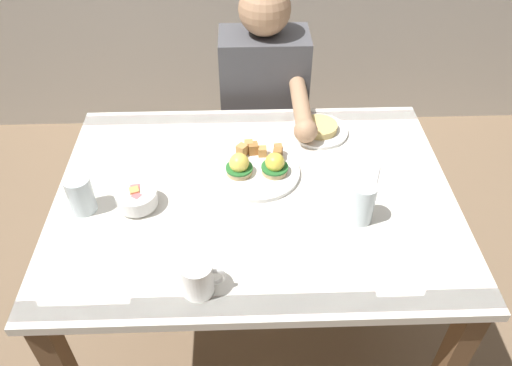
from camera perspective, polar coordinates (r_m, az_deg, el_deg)
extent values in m
plane|color=#7F664C|center=(2.10, -0.11, -16.04)|extent=(6.00, 6.00, 0.00)
cube|color=white|center=(1.54, -0.14, -1.50)|extent=(1.20, 0.90, 0.03)
cube|color=#B23838|center=(1.27, 0.44, -13.63)|extent=(1.20, 0.06, 0.00)
cube|color=#B23838|center=(1.84, -0.53, 7.35)|extent=(1.20, 0.06, 0.00)
cube|color=brown|center=(2.14, -15.33, -1.63)|extent=(0.06, 0.06, 0.71)
cube|color=brown|center=(2.16, 14.28, -0.98)|extent=(0.06, 0.06, 0.71)
cylinder|color=white|center=(1.59, 0.10, 1.24)|extent=(0.27, 0.27, 0.01)
cylinder|color=tan|center=(1.57, -1.90, 1.40)|extent=(0.08, 0.08, 0.02)
cylinder|color=#286B2D|center=(1.56, -1.91, 1.74)|extent=(0.08, 0.08, 0.01)
sphere|color=#F7DB56|center=(1.55, -1.92, 2.31)|extent=(0.06, 0.06, 0.06)
cylinder|color=tan|center=(1.57, 2.12, 1.49)|extent=(0.08, 0.08, 0.02)
cylinder|color=#286B2D|center=(1.56, 2.13, 1.82)|extent=(0.08, 0.08, 0.01)
sphere|color=yellow|center=(1.55, 2.14, 2.38)|extent=(0.06, 0.06, 0.06)
cube|color=#B77A42|center=(1.63, 2.53, 3.75)|extent=(0.03, 0.03, 0.04)
cube|color=tan|center=(1.63, -1.60, 3.72)|extent=(0.04, 0.04, 0.04)
cube|color=tan|center=(1.63, 0.72, 3.59)|extent=(0.03, 0.03, 0.03)
cube|color=tan|center=(1.65, -0.42, 4.05)|extent=(0.03, 0.03, 0.03)
cube|color=#AD7038|center=(1.64, -0.35, 3.93)|extent=(0.03, 0.03, 0.04)
cube|color=#AD7038|center=(1.62, 2.41, 3.25)|extent=(0.03, 0.03, 0.04)
cube|color=tan|center=(1.65, -0.82, 4.19)|extent=(0.03, 0.03, 0.04)
cylinder|color=white|center=(1.52, -13.17, -2.39)|extent=(0.10, 0.10, 0.01)
cylinder|color=white|center=(1.50, -13.33, -1.64)|extent=(0.12, 0.12, 0.04)
cube|color=#F4DB66|center=(1.50, -12.89, -1.99)|extent=(0.02, 0.02, 0.02)
cube|color=#EA6B70|center=(1.48, -13.29, -1.70)|extent=(0.03, 0.03, 0.02)
cube|color=#B7E093|center=(1.51, -14.46, -1.74)|extent=(0.03, 0.03, 0.02)
cube|color=#EA6B70|center=(1.51, -13.42, -0.87)|extent=(0.03, 0.03, 0.03)
cube|color=#F4DB66|center=(1.52, -13.06, -1.03)|extent=(0.03, 0.03, 0.03)
cube|color=#F4A85B|center=(1.50, -13.54, -1.07)|extent=(0.03, 0.03, 0.03)
cube|color=#F4A85B|center=(1.51, -13.52, -1.22)|extent=(0.03, 0.03, 0.02)
cube|color=#F4DB66|center=(1.51, -13.32, -1.73)|extent=(0.03, 0.03, 0.03)
cube|color=#F4DB66|center=(1.52, -13.35, -0.96)|extent=(0.03, 0.03, 0.02)
cylinder|color=white|center=(1.26, -6.63, -10.62)|extent=(0.08, 0.08, 0.09)
cylinder|color=black|center=(1.23, -6.78, -9.44)|extent=(0.07, 0.07, 0.01)
torus|color=white|center=(1.25, -4.65, -10.55)|extent=(0.06, 0.02, 0.06)
cube|color=silver|center=(1.61, 13.38, 0.49)|extent=(0.05, 0.12, 0.00)
cube|color=silver|center=(1.56, 12.99, -1.31)|extent=(0.03, 0.04, 0.00)
cylinder|color=silver|center=(1.44, 11.90, -2.23)|extent=(0.07, 0.07, 0.13)
cylinder|color=silver|center=(1.46, 11.72, -3.15)|extent=(0.06, 0.06, 0.06)
cylinder|color=silver|center=(1.52, -19.21, -1.25)|extent=(0.07, 0.07, 0.12)
cylinder|color=silver|center=(1.54, -18.96, -2.06)|extent=(0.07, 0.07, 0.06)
cylinder|color=white|center=(1.77, 7.12, 5.83)|extent=(0.20, 0.20, 0.01)
cylinder|color=#DBBC70|center=(1.76, 7.16, 6.31)|extent=(0.12, 0.12, 0.02)
cylinder|color=#33333D|center=(2.27, -1.41, -1.53)|extent=(0.11, 0.11, 0.45)
cylinder|color=#33333D|center=(2.27, 3.13, -1.42)|extent=(0.11, 0.11, 0.45)
cube|color=#4C4C51|center=(2.06, 0.87, 10.14)|extent=(0.34, 0.20, 0.50)
sphere|color=tan|center=(1.90, 0.98, 19.04)|extent=(0.19, 0.19, 0.19)
cylinder|color=tan|center=(1.80, 5.12, 8.69)|extent=(0.06, 0.30, 0.06)
sphere|color=tan|center=(1.68, 5.63, 5.89)|extent=(0.08, 0.08, 0.08)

